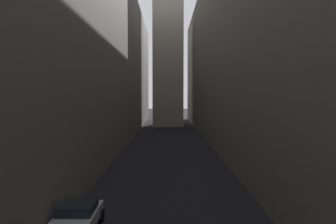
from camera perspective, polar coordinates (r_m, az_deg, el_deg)
ground_plane at (r=41.14m, az=-0.01°, el=-6.48°), size 264.00×264.00×0.00m
building_block_left at (r=44.34m, az=-14.67°, el=9.57°), size 11.14×108.00×23.86m
building_block_right at (r=44.70m, az=16.08°, el=10.08°), size 13.39×108.00×24.76m
parked_car_left_far at (r=17.82m, az=-14.93°, el=-16.54°), size 2.06×4.16×1.40m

